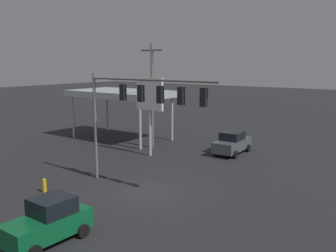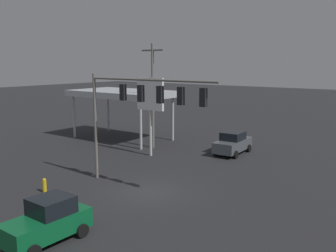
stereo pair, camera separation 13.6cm
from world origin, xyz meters
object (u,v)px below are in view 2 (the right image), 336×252
hatchback_crossing (48,221)px  traffic_signal_assembly (140,101)px  utility_pole (153,94)px  price_sign (150,98)px  sedan_waiting (233,143)px  fire_hydrant (44,185)px

hatchback_crossing → traffic_signal_assembly: bearing=-170.2°
utility_pole → hatchback_crossing: (-7.87, 17.18, -4.07)m
utility_pole → price_sign: 3.07m
utility_pole → sedan_waiting: size_ratio=2.11×
price_sign → sedan_waiting: 8.09m
traffic_signal_assembly → hatchback_crossing: bearing=98.9°
utility_pole → sedan_waiting: (-7.03, -2.21, -4.06)m
hatchback_crossing → fire_hydrant: hatchback_crossing is taller
fire_hydrant → sedan_waiting: bearing=-106.8°
traffic_signal_assembly → hatchback_crossing: size_ratio=2.45×
traffic_signal_assembly → price_sign: size_ratio=1.43×
fire_hydrant → utility_pole: bearing=-80.2°
price_sign → sedan_waiting: price_sign is taller
traffic_signal_assembly → utility_pole: bearing=-54.9°
price_sign → fire_hydrant: 11.79m
utility_pole → fire_hydrant: (-2.32, 13.42, -4.58)m
traffic_signal_assembly → sedan_waiting: traffic_signal_assembly is taller
price_sign → fire_hydrant: (-0.56, 10.91, -4.44)m
utility_pole → hatchback_crossing: 19.33m
hatchback_crossing → fire_hydrant: 6.73m
hatchback_crossing → utility_pole: bearing=-154.5°
price_sign → hatchback_crossing: (-6.12, 14.67, -3.93)m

